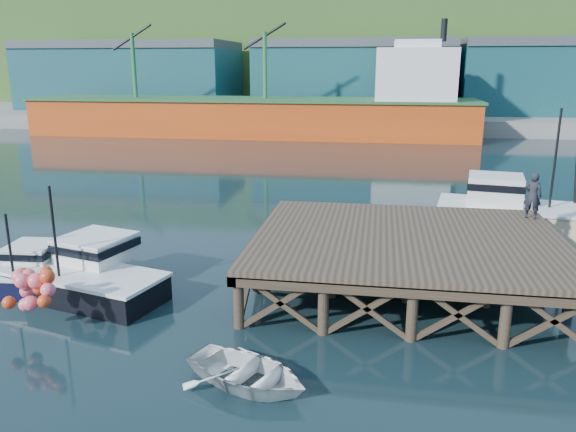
% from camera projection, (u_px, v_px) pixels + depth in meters
% --- Properties ---
extents(ground, '(300.00, 300.00, 0.00)m').
position_uv_depth(ground, '(271.00, 278.00, 23.49)').
color(ground, black).
rests_on(ground, ground).
extents(wharf, '(12.00, 10.00, 2.62)m').
position_uv_depth(wharf, '(408.00, 241.00, 21.95)').
color(wharf, brown).
rests_on(wharf, ground).
extents(far_quay, '(160.00, 40.00, 2.00)m').
position_uv_depth(far_quay, '(354.00, 114.00, 89.94)').
color(far_quay, gray).
rests_on(far_quay, ground).
extents(warehouse_left, '(32.00, 16.00, 9.00)m').
position_uv_depth(warehouse_left, '(133.00, 79.00, 89.19)').
color(warehouse_left, '#1B4C59').
rests_on(warehouse_left, far_quay).
extents(warehouse_mid, '(28.00, 16.00, 9.00)m').
position_uv_depth(warehouse_mid, '(353.00, 80.00, 83.74)').
color(warehouse_mid, '#1B4C59').
rests_on(warehouse_mid, far_quay).
extents(warehouse_right, '(30.00, 16.00, 9.00)m').
position_uv_depth(warehouse_right, '(567.00, 81.00, 79.06)').
color(warehouse_right, '#1B4C59').
rests_on(warehouse_right, far_quay).
extents(cargo_ship, '(55.50, 10.00, 13.75)m').
position_uv_depth(cargo_ship, '(277.00, 109.00, 69.69)').
color(cargo_ship, '#D84914').
rests_on(cargo_ship, ground).
extents(hillside, '(220.00, 50.00, 22.00)m').
position_uv_depth(hillside, '(363.00, 53.00, 115.92)').
color(hillside, '#2D511E').
rests_on(hillside, ground).
extents(boat_navy, '(5.44, 3.04, 3.33)m').
position_uv_depth(boat_navy, '(25.00, 274.00, 22.04)').
color(boat_navy, black).
rests_on(boat_navy, ground).
extents(boat_black, '(7.68, 6.36, 4.48)m').
position_uv_depth(boat_black, '(80.00, 273.00, 21.71)').
color(boat_black, black).
rests_on(boat_black, ground).
extents(trawler, '(10.33, 5.07, 6.62)m').
position_uv_depth(trawler, '(535.00, 213.00, 28.40)').
color(trawler, beige).
rests_on(trawler, ground).
extents(dinghy, '(4.46, 3.91, 0.77)m').
position_uv_depth(dinghy, '(248.00, 372.00, 15.53)').
color(dinghy, white).
rests_on(dinghy, ground).
extents(dockworker, '(0.86, 0.71, 2.03)m').
position_uv_depth(dockworker, '(533.00, 196.00, 24.31)').
color(dockworker, black).
rests_on(dockworker, wharf).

